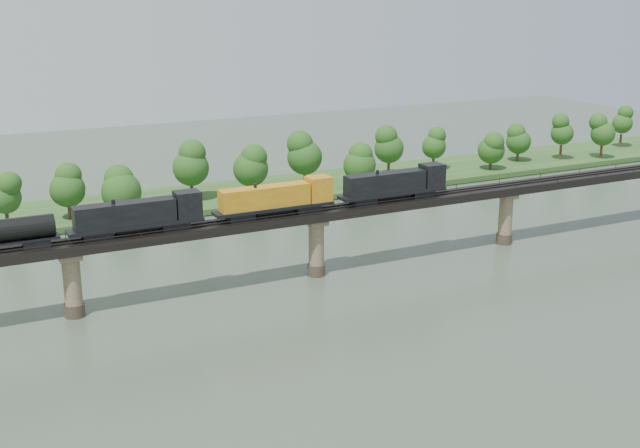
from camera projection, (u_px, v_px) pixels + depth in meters
name	position (u px, v px, depth m)	size (l,w,h in m)	color
ground	(412.00, 342.00, 110.50)	(400.00, 400.00, 0.00)	#374637
far_bank	(211.00, 198.00, 183.33)	(300.00, 24.00, 1.60)	#284C1E
bridge	(316.00, 245.00, 134.75)	(236.00, 30.00, 11.50)	#473A2D
bridge_superstructure	(316.00, 208.00, 132.97)	(220.00, 4.90, 0.75)	black
far_treeline	(180.00, 171.00, 173.72)	(289.06, 17.54, 13.60)	#382619
freight_train	(231.00, 205.00, 125.95)	(82.18, 3.20, 5.66)	black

